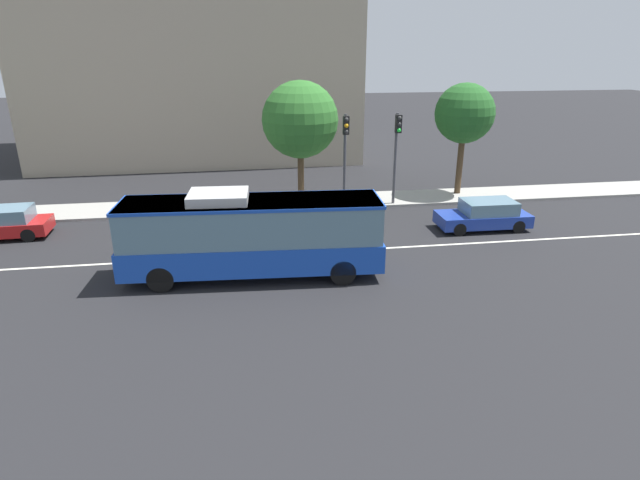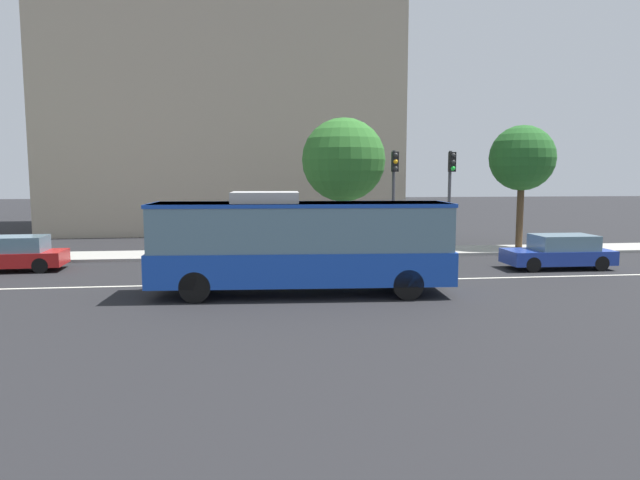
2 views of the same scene
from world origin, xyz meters
name	(u,v)px [view 1 (image 1 of 2)]	position (x,y,z in m)	size (l,w,h in m)	color
ground_plane	(266,255)	(0.00, 0.00, 0.00)	(160.00, 160.00, 0.00)	black
sidewalk_kerb	(259,204)	(0.00, 7.58, 0.07)	(80.00, 2.97, 0.14)	#9E9B93
lane_centre_line	(266,255)	(0.00, 0.00, 0.01)	(76.00, 0.16, 0.01)	silver
transit_bus	(252,233)	(-0.59, -2.08, 1.81)	(10.13, 3.07, 3.46)	#1947B7
sedan_blue	(484,215)	(10.93, 1.86, 0.72)	(4.52, 1.87, 1.46)	#1E3899
sedan_red	(0,223)	(-12.30, 4.05, 0.72)	(4.58, 2.00, 1.46)	#B21919
traffic_light_near_corner	(397,144)	(7.60, 6.33, 3.56)	(0.32, 0.62, 5.20)	#47474C
traffic_light_mid_block	(345,145)	(4.71, 6.23, 3.56)	(0.34, 0.62, 5.20)	#47474C
street_tree_kerbside_centre	(300,120)	(2.45, 7.71, 4.76)	(4.22, 4.22, 6.89)	#4C3823
street_tree_kerbside_right	(465,114)	(12.10, 8.01, 4.88)	(3.45, 3.45, 6.64)	#4C3823
office_block_background	(195,24)	(-3.95, 24.41, 10.20)	(24.59, 15.73, 20.40)	tan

